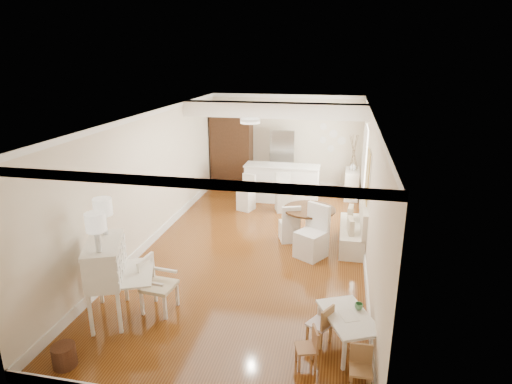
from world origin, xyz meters
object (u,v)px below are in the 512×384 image
(breakfast_counter, at_px, (282,183))
(kids_table, at_px, (347,331))
(bar_stool_left, at_px, (246,193))
(secretary_bureau, at_px, (107,280))
(dining_table, at_px, (309,225))
(kids_chair_a, at_px, (306,347))
(bar_stool_right, at_px, (284,193))
(gustavian_armchair, at_px, (159,285))
(kids_chair_c, at_px, (361,369))
(pantry_cabinet, at_px, (232,150))
(wicker_basket, at_px, (64,356))
(fridge, at_px, (294,161))
(slip_chair_far, at_px, (289,222))
(kids_chair_b, at_px, (319,323))
(slip_chair_near, at_px, (311,232))
(sideboard, at_px, (352,184))

(breakfast_counter, bearing_deg, kids_table, -73.35)
(bar_stool_left, bearing_deg, secretary_bureau, -81.08)
(dining_table, bearing_deg, kids_chair_a, -85.56)
(breakfast_counter, xyz_separation_m, bar_stool_right, (0.17, -0.79, -0.02))
(gustavian_armchair, height_order, dining_table, gustavian_armchair)
(kids_chair_c, relative_size, pantry_cabinet, 0.25)
(gustavian_armchair, relative_size, wicker_basket, 2.92)
(wicker_basket, distance_m, fridge, 8.51)
(dining_table, height_order, fridge, fridge)
(bar_stool_right, xyz_separation_m, pantry_cabinet, (-1.87, 1.87, 0.65))
(kids_table, xyz_separation_m, kids_chair_a, (-0.52, -0.52, 0.04))
(secretary_bureau, bearing_deg, kids_chair_a, -31.44)
(secretary_bureau, relative_size, fridge, 0.70)
(bar_stool_right, bearing_deg, fridge, 70.93)
(gustavian_armchair, height_order, breakfast_counter, breakfast_counter)
(kids_table, distance_m, pantry_cabinet, 7.97)
(bar_stool_left, xyz_separation_m, bar_stool_right, (0.99, 0.11, 0.03))
(slip_chair_far, bearing_deg, kids_chair_b, 85.12)
(bar_stool_left, relative_size, bar_stool_right, 0.94)
(gustavian_armchair, distance_m, slip_chair_near, 3.25)
(kids_chair_c, height_order, dining_table, dining_table)
(gustavian_armchair, relative_size, fridge, 0.50)
(slip_chair_far, bearing_deg, fridge, -103.68)
(wicker_basket, distance_m, slip_chair_far, 5.16)
(slip_chair_near, bearing_deg, slip_chair_far, 158.60)
(kids_table, distance_m, kids_chair_b, 0.39)
(bar_stool_left, bearing_deg, slip_chair_far, -31.66)
(wicker_basket, bearing_deg, fridge, 76.22)
(slip_chair_near, relative_size, fridge, 0.60)
(kids_chair_c, bearing_deg, sideboard, 89.68)
(wicker_basket, xyz_separation_m, slip_chair_far, (2.37, 4.57, 0.27))
(kids_chair_c, height_order, sideboard, sideboard)
(dining_table, relative_size, bar_stool_right, 1.12)
(wicker_basket, relative_size, bar_stool_right, 0.31)
(bar_stool_left, xyz_separation_m, fridge, (1.02, 1.95, 0.43))
(dining_table, distance_m, bar_stool_left, 2.45)
(dining_table, height_order, sideboard, sideboard)
(bar_stool_right, bearing_deg, sideboard, 21.96)
(dining_table, bearing_deg, breakfast_counter, 110.66)
(secretary_bureau, relative_size, gustavian_armchair, 1.41)
(fridge, bearing_deg, secretary_bureau, -105.75)
(secretary_bureau, bearing_deg, gustavian_armchair, 3.42)
(kids_chair_a, height_order, pantry_cabinet, pantry_cabinet)
(kids_chair_a, relative_size, kids_chair_b, 0.91)
(slip_chair_far, bearing_deg, breakfast_counter, -97.24)
(sideboard, bearing_deg, bar_stool_left, -149.49)
(slip_chair_far, distance_m, bar_stool_left, 2.19)
(gustavian_armchair, distance_m, bar_stool_left, 4.83)
(gustavian_armchair, distance_m, fridge, 6.91)
(kids_chair_a, xyz_separation_m, slip_chair_near, (-0.20, 3.21, 0.26))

